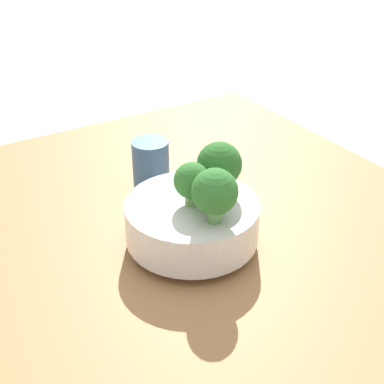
{
  "coord_description": "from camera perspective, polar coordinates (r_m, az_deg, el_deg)",
  "views": [
    {
      "loc": [
        0.59,
        -0.39,
        0.54
      ],
      "look_at": [
        0.01,
        -0.03,
        0.13
      ],
      "focal_mm": 50.0,
      "sensor_mm": 36.0,
      "label": 1
    }
  ],
  "objects": [
    {
      "name": "table",
      "position": [
        0.88,
        1.44,
        -5.67
      ],
      "size": [
        1.04,
        0.87,
        0.03
      ],
      "color": "#9E7042",
      "rests_on": "ground_plane"
    },
    {
      "name": "broccoli_floret_center",
      "position": [
        0.79,
        0.0,
        1.13
      ],
      "size": [
        0.06,
        0.06,
        0.07
      ],
      "color": "#6BA34C",
      "rests_on": "bowl"
    },
    {
      "name": "bowl",
      "position": [
        0.83,
        0.0,
        -3.17
      ],
      "size": [
        0.21,
        0.21,
        0.08
      ],
      "color": "silver",
      "rests_on": "table"
    },
    {
      "name": "ground_plane",
      "position": [
        0.89,
        1.42,
        -6.53
      ],
      "size": [
        6.0,
        6.0,
        0.0
      ],
      "primitive_type": "plane",
      "color": "silver"
    },
    {
      "name": "broccoli_floret_back",
      "position": [
        0.82,
        2.86,
        2.95
      ],
      "size": [
        0.07,
        0.07,
        0.08
      ],
      "color": "#609347",
      "rests_on": "bowl"
    },
    {
      "name": "broccoli_floret_right",
      "position": [
        0.74,
        2.44,
        -0.04
      ],
      "size": [
        0.07,
        0.07,
        0.08
      ],
      "color": "#609347",
      "rests_on": "bowl"
    },
    {
      "name": "cup",
      "position": [
        0.98,
        -4.35,
        2.87
      ],
      "size": [
        0.07,
        0.07,
        0.1
      ],
      "color": "#33567F",
      "rests_on": "table"
    }
  ]
}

